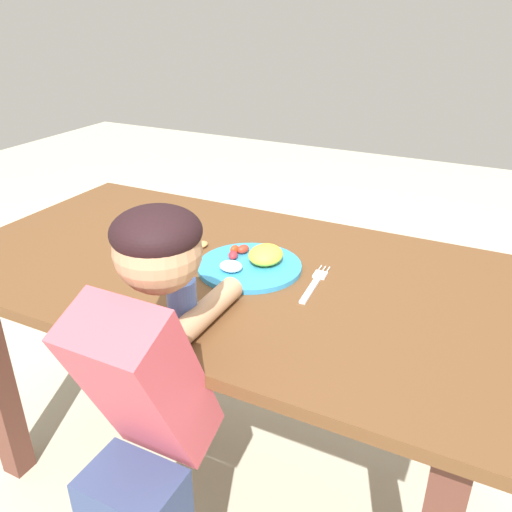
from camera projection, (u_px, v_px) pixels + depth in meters
The scene contains 7 objects.
ground_plane at pixel (232, 472), 1.67m from camera, with size 8.00×8.00×0.00m, color #BDB79F.
dining_table at pixel (227, 306), 1.40m from camera, with size 1.46×0.80×0.74m.
plate at pixel (253, 263), 1.33m from camera, with size 0.26×0.26×0.06m.
fork at pixel (315, 283), 1.26m from camera, with size 0.03×0.20×0.01m.
spoon at pixel (188, 252), 1.41m from camera, with size 0.05×0.21×0.01m.
drinking_cup at pixel (182, 302), 1.08m from camera, with size 0.06×0.06×0.10m, color #5376D0.
person at pixel (149, 456), 1.01m from camera, with size 0.18×0.46×1.04m.
Camera 1 is at (0.61, -1.04, 1.35)m, focal length 36.88 mm.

